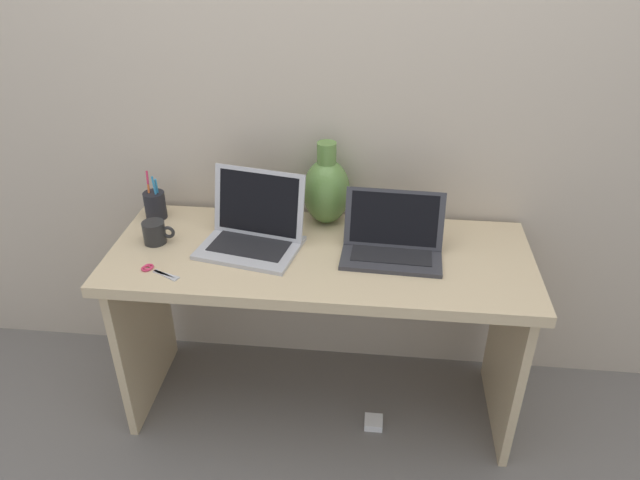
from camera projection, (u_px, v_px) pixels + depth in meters
ground_plane at (320, 402)px, 2.40m from camera, size 6.00×6.00×0.00m
back_wall at (330, 87)px, 2.07m from camera, size 4.40×0.04×2.40m
desk at (320, 289)px, 2.12m from camera, size 1.46×0.57×0.72m
laptop_left at (254, 226)px, 2.06m from camera, size 0.38×0.31×0.25m
laptop_right at (393, 239)px, 2.01m from camera, size 0.35×0.23×0.21m
green_vase at (326, 190)px, 2.16m from camera, size 0.17×0.17×0.31m
coffee_mug at (155, 232)px, 2.07m from camera, size 0.11×0.08×0.08m
pen_cup at (155, 205)px, 2.23m from camera, size 0.08×0.08×0.19m
scissors at (154, 270)px, 1.94m from camera, size 0.14×0.09×0.01m
power_brick at (373, 422)px, 2.29m from camera, size 0.07×0.07×0.03m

